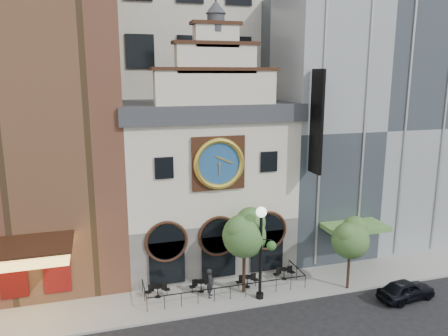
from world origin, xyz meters
TOP-DOWN VIEW (x-y plane):
  - ground at (0.00, 0.00)m, footprint 120.00×120.00m
  - sidewalk at (0.00, 2.50)m, footprint 44.00×5.00m
  - clock_building at (0.00, 7.82)m, footprint 12.60×8.78m
  - theater_building at (-13.00, 9.96)m, footprint 14.00×15.60m
  - retail_building at (12.99, 9.99)m, footprint 14.00×14.40m
  - office_tower at (0.00, 20.00)m, footprint 20.00×16.00m
  - cafe_railing at (0.00, 2.50)m, footprint 10.60×2.60m
  - bistro_0 at (-4.42, 2.80)m, footprint 1.58×0.68m
  - bistro_1 at (-1.56, 2.70)m, footprint 1.58×0.68m
  - bistro_2 at (1.59, 2.43)m, footprint 1.58×0.68m
  - bistro_3 at (4.47, 2.80)m, footprint 1.58×0.68m
  - car_right at (10.98, -1.79)m, footprint 4.11×2.05m
  - pedestrian at (-1.15, 1.86)m, footprint 0.69×0.83m
  - lamppost at (1.88, 0.81)m, footprint 1.85×1.18m
  - tree_left at (1.20, 1.93)m, footprint 2.96×2.85m
  - tree_right at (8.10, 0.43)m, footprint 2.56×2.46m

SIDE VIEW (x-z plane):
  - ground at x=0.00m, z-range 0.00..0.00m
  - sidewalk at x=0.00m, z-range 0.00..0.15m
  - cafe_railing at x=0.00m, z-range 0.15..1.05m
  - bistro_0 at x=-4.42m, z-range 0.16..1.06m
  - bistro_1 at x=-1.56m, z-range 0.16..1.06m
  - bistro_2 at x=1.59m, z-range 0.16..1.06m
  - bistro_3 at x=4.47m, z-range 0.16..1.06m
  - car_right at x=10.98m, z-range 0.00..1.34m
  - pedestrian at x=-1.15m, z-range 0.15..2.10m
  - tree_right at x=8.10m, z-range 1.30..6.23m
  - lamppost at x=1.88m, z-range 0.88..7.03m
  - tree_left at x=1.20m, z-range 1.48..7.18m
  - clock_building at x=0.00m, z-range -2.64..16.01m
  - retail_building at x=12.99m, z-range 0.14..20.14m
  - theater_building at x=-13.00m, z-range 0.10..25.10m
  - office_tower at x=0.00m, z-range 0.00..40.00m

